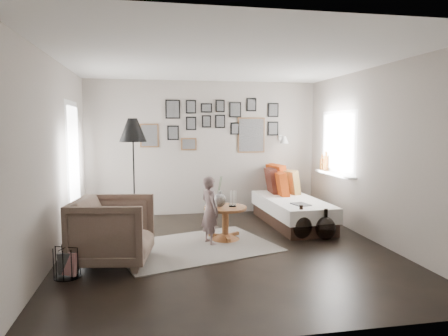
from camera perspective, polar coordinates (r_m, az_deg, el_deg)
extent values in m
plane|color=black|center=(5.73, 0.42, -11.54)|extent=(4.80, 4.80, 0.00)
plane|color=#9D9389|center=(7.85, -2.88, 2.86)|extent=(4.50, 0.00, 4.50)
plane|color=#9D9389|center=(3.17, 8.66, -1.77)|extent=(4.50, 0.00, 4.50)
plane|color=#9D9389|center=(5.52, -23.16, 1.09)|extent=(0.00, 4.80, 4.80)
plane|color=#9D9389|center=(6.31, 20.95, 1.72)|extent=(0.00, 4.80, 4.80)
plane|color=white|center=(5.54, 0.45, 15.08)|extent=(4.80, 4.80, 0.00)
plane|color=white|center=(6.71, -20.72, -0.18)|extent=(0.00, 2.14, 2.14)
plane|color=white|center=(6.71, -20.72, -0.18)|extent=(0.00, 1.88, 1.88)
plane|color=white|center=(6.71, -20.72, -0.18)|extent=(0.00, 1.93, 1.93)
plane|color=white|center=(7.34, 16.02, 3.60)|extent=(0.00, 1.30, 1.30)
plane|color=white|center=(7.34, 16.02, 3.60)|extent=(0.00, 1.14, 1.14)
cube|color=white|center=(7.36, 15.47, -0.84)|extent=(0.15, 1.32, 0.04)
cylinder|color=#8C4C14|center=(7.66, 14.36, 0.66)|extent=(0.10, 0.10, 0.28)
cylinder|color=#8C4C14|center=(7.81, 13.84, 0.55)|extent=(0.08, 0.08, 0.22)
cube|color=brown|center=(7.75, -10.61, 4.58)|extent=(0.35, 0.03, 0.45)
cube|color=black|center=(7.74, -10.61, 4.58)|extent=(0.30, 0.01, 0.40)
cube|color=black|center=(7.77, -7.33, 8.32)|extent=(0.28, 0.03, 0.36)
cube|color=black|center=(7.75, -7.32, 8.33)|extent=(0.23, 0.01, 0.31)
cube|color=black|center=(7.77, -7.29, 5.00)|extent=(0.22, 0.03, 0.28)
cube|color=black|center=(7.75, -7.28, 5.00)|extent=(0.17, 0.01, 0.23)
cube|color=black|center=(7.80, -4.74, 8.71)|extent=(0.20, 0.03, 0.26)
cube|color=black|center=(7.78, -4.73, 8.72)|extent=(0.15, 0.01, 0.21)
cube|color=black|center=(7.79, -4.72, 6.36)|extent=(0.20, 0.03, 0.26)
cube|color=black|center=(7.77, -4.71, 6.36)|extent=(0.15, 0.01, 0.21)
cube|color=black|center=(7.84, -2.53, 8.57)|extent=(0.22, 0.03, 0.18)
cube|color=black|center=(7.82, -2.51, 8.57)|extent=(0.17, 0.01, 0.13)
cube|color=black|center=(7.83, -2.52, 6.66)|extent=(0.18, 0.03, 0.24)
cube|color=black|center=(7.81, -2.50, 6.67)|extent=(0.13, 0.01, 0.19)
cube|color=black|center=(7.88, -0.56, 8.85)|extent=(0.18, 0.03, 0.24)
cube|color=black|center=(7.86, -0.54, 8.85)|extent=(0.13, 0.01, 0.19)
cube|color=black|center=(7.87, -0.56, 6.67)|extent=(0.20, 0.03, 0.26)
cube|color=black|center=(7.85, -0.54, 6.67)|extent=(0.15, 0.01, 0.21)
cube|color=black|center=(7.93, 1.59, 8.32)|extent=(0.24, 0.03, 0.30)
cube|color=black|center=(7.92, 1.62, 8.33)|extent=(0.19, 0.01, 0.25)
cube|color=black|center=(7.93, 1.59, 5.65)|extent=(0.18, 0.03, 0.24)
cube|color=black|center=(7.91, 1.61, 5.65)|extent=(0.13, 0.01, 0.19)
cube|color=brown|center=(8.00, 3.90, 4.71)|extent=(0.55, 0.03, 0.70)
cube|color=black|center=(7.99, 3.93, 4.70)|extent=(0.50, 0.01, 0.65)
cube|color=black|center=(8.01, 3.93, 9.00)|extent=(0.20, 0.03, 0.26)
cube|color=black|center=(8.00, 3.97, 9.01)|extent=(0.15, 0.01, 0.21)
cube|color=black|center=(8.13, 7.03, 8.22)|extent=(0.22, 0.03, 0.28)
cube|color=black|center=(8.11, 7.07, 8.22)|extent=(0.17, 0.01, 0.23)
cube|color=black|center=(8.13, 7.00, 5.61)|extent=(0.22, 0.03, 0.28)
cube|color=black|center=(8.11, 7.04, 5.61)|extent=(0.17, 0.01, 0.23)
cube|color=brown|center=(7.79, -5.06, 3.41)|extent=(0.30, 0.03, 0.24)
cube|color=black|center=(7.78, -5.05, 3.41)|extent=(0.25, 0.01, 0.19)
cube|color=white|center=(8.16, 8.02, 4.34)|extent=(0.06, 0.04, 0.10)
cylinder|color=white|center=(8.05, 8.30, 4.45)|extent=(0.02, 0.24, 0.02)
cone|color=white|center=(7.92, 8.59, 3.99)|extent=(0.18, 0.18, 0.14)
cube|color=beige|center=(5.83, -4.11, -11.19)|extent=(2.51, 2.08, 0.01)
cone|color=brown|center=(6.18, 0.19, -9.79)|extent=(0.48, 0.48, 0.09)
cylinder|color=brown|center=(6.12, 0.20, -7.87)|extent=(0.10, 0.10, 0.37)
cylinder|color=brown|center=(6.07, 0.20, -5.73)|extent=(0.65, 0.65, 0.04)
ellipsoid|color=black|center=(6.05, -0.59, -4.60)|extent=(0.19, 0.19, 0.20)
cylinder|color=black|center=(6.03, -0.59, -3.47)|extent=(0.06, 0.06, 0.04)
cylinder|color=black|center=(6.09, 1.22, -5.43)|extent=(0.11, 0.11, 0.02)
cube|color=black|center=(7.20, 9.62, -7.05)|extent=(0.89, 1.96, 0.22)
cube|color=white|center=(7.15, 9.65, -5.31)|extent=(0.95, 2.03, 0.24)
cube|color=#A63009|center=(7.84, 7.85, -1.50)|extent=(0.33, 0.60, 0.57)
cube|color=#401B14|center=(7.70, 7.08, -1.85)|extent=(0.26, 0.52, 0.51)
cube|color=brown|center=(7.64, 9.34, -2.03)|extent=(0.38, 0.53, 0.49)
cube|color=#A63009|center=(7.44, 8.23, -2.31)|extent=(0.23, 0.47, 0.47)
cube|color=black|center=(6.61, 10.91, -5.12)|extent=(0.28, 0.35, 0.02)
imported|color=brown|center=(5.23, -15.56, -8.65)|extent=(1.06, 1.04, 0.85)
cube|color=silver|center=(5.26, -15.20, -7.92)|extent=(0.45, 0.46, 0.17)
cylinder|color=black|center=(6.74, -12.58, -8.86)|extent=(0.29, 0.29, 0.03)
cylinder|color=black|center=(6.58, -12.73, -2.05)|extent=(0.02, 0.02, 1.64)
cone|color=black|center=(6.52, -12.90, 5.30)|extent=(0.43, 0.43, 0.37)
cube|color=black|center=(5.03, -21.53, -12.59)|extent=(0.20, 0.09, 0.27)
cube|color=silver|center=(5.00, -21.26, -12.67)|extent=(0.20, 0.16, 0.27)
ellipsoid|color=black|center=(6.30, 10.91, -8.13)|extent=(0.35, 0.35, 0.40)
cylinder|color=black|center=(6.24, 10.96, -5.79)|extent=(0.06, 0.06, 0.12)
ellipsoid|color=black|center=(6.34, 14.29, -8.35)|extent=(0.31, 0.31, 0.35)
cylinder|color=black|center=(6.28, 14.35, -6.24)|extent=(0.06, 0.06, 0.12)
imported|color=#6B5555|center=(5.87, -2.03, -6.07)|extent=(0.36, 0.43, 1.00)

